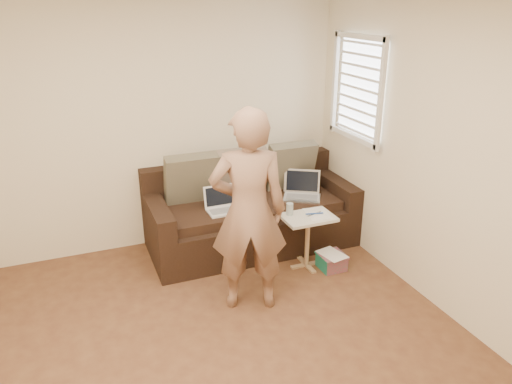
% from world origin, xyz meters
% --- Properties ---
extents(floor, '(4.50, 4.50, 0.00)m').
position_xyz_m(floor, '(0.00, 0.00, 0.00)').
color(floor, '#522E1E').
rests_on(floor, ground).
extents(wall_back, '(4.00, 0.00, 4.00)m').
position_xyz_m(wall_back, '(0.00, 2.25, 1.30)').
color(wall_back, beige).
rests_on(wall_back, ground).
extents(wall_right, '(0.00, 4.50, 4.50)m').
position_xyz_m(wall_right, '(2.00, 0.00, 1.30)').
color(wall_right, beige).
rests_on(wall_right, ground).
extents(window_blinds, '(0.12, 0.88, 1.08)m').
position_xyz_m(window_blinds, '(1.95, 1.50, 1.70)').
color(window_blinds, white).
rests_on(window_blinds, wall_right).
extents(sofa, '(2.20, 0.95, 0.85)m').
position_xyz_m(sofa, '(0.90, 1.77, 0.42)').
color(sofa, black).
rests_on(sofa, ground).
extents(pillow_left, '(0.55, 0.29, 0.57)m').
position_xyz_m(pillow_left, '(0.30, 1.98, 0.79)').
color(pillow_left, brown).
rests_on(pillow_left, sofa).
extents(pillow_mid, '(0.55, 0.27, 0.57)m').
position_xyz_m(pillow_mid, '(0.85, 1.97, 0.79)').
color(pillow_mid, brown).
rests_on(pillow_mid, sofa).
extents(pillow_right, '(0.55, 0.28, 0.57)m').
position_xyz_m(pillow_right, '(1.45, 1.97, 0.79)').
color(pillow_right, brown).
rests_on(pillow_right, sofa).
extents(laptop_silver, '(0.49, 0.45, 0.26)m').
position_xyz_m(laptop_silver, '(1.44, 1.65, 0.52)').
color(laptop_silver, '#B7BABC').
rests_on(laptop_silver, sofa).
extents(laptop_white, '(0.35, 0.26, 0.25)m').
position_xyz_m(laptop_white, '(0.54, 1.62, 0.52)').
color(laptop_white, white).
rests_on(laptop_white, sofa).
extents(person, '(0.75, 0.62, 1.79)m').
position_xyz_m(person, '(0.47, 0.74, 0.89)').
color(person, '#8B5F4C').
rests_on(person, ground).
extents(side_table, '(0.50, 0.35, 0.55)m').
position_xyz_m(side_table, '(1.25, 1.14, 0.28)').
color(side_table, silver).
rests_on(side_table, ground).
extents(drinking_glass, '(0.07, 0.07, 0.12)m').
position_xyz_m(drinking_glass, '(1.09, 1.24, 0.61)').
color(drinking_glass, silver).
rests_on(drinking_glass, side_table).
extents(scissors, '(0.18, 0.10, 0.02)m').
position_xyz_m(scissors, '(1.32, 1.15, 0.56)').
color(scissors, silver).
rests_on(scissors, side_table).
extents(paper_on_table, '(0.25, 0.33, 0.00)m').
position_xyz_m(paper_on_table, '(1.36, 1.15, 0.56)').
color(paper_on_table, white).
rests_on(paper_on_table, side_table).
extents(striped_box, '(0.26, 0.26, 0.16)m').
position_xyz_m(striped_box, '(1.46, 1.00, 0.08)').
color(striped_box, '#DB204E').
rests_on(striped_box, ground).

